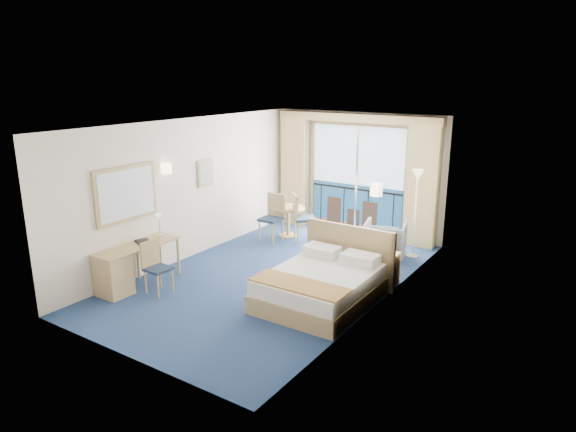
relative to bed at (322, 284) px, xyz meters
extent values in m
plane|color=navy|center=(-1.23, 0.44, -0.29)|extent=(6.50, 6.50, 0.00)
cube|color=beige|center=(-1.23, 3.70, 1.06)|extent=(4.00, 0.02, 2.70)
cube|color=beige|center=(-1.23, -2.82, 1.06)|extent=(4.00, 0.02, 2.70)
cube|color=beige|center=(-3.24, 0.44, 1.06)|extent=(0.02, 6.50, 2.70)
cube|color=beige|center=(0.78, 0.44, 1.06)|extent=(0.02, 6.50, 2.70)
cube|color=white|center=(-1.23, 0.44, 2.42)|extent=(4.00, 6.50, 0.02)
cube|color=navy|center=(-1.23, 3.66, 0.27)|extent=(2.20, 0.02, 1.08)
cube|color=#BDD5F9|center=(-1.23, 3.66, 1.47)|extent=(2.20, 0.02, 1.32)
cube|color=brown|center=(-1.23, 3.66, -0.19)|extent=(2.20, 0.02, 0.20)
cube|color=black|center=(-1.23, 3.66, 0.71)|extent=(2.20, 0.02, 0.04)
cube|color=tan|center=(-1.23, 3.65, 2.17)|extent=(2.36, 0.03, 0.12)
cube|color=tan|center=(-2.38, 3.65, 0.91)|extent=(0.06, 0.03, 2.40)
cube|color=tan|center=(-0.08, 3.65, 0.91)|extent=(0.06, 0.03, 2.40)
cube|color=silver|center=(-1.23, 3.65, 0.91)|extent=(0.05, 0.02, 2.40)
cube|color=#382519|center=(-0.88, 3.65, 0.11)|extent=(0.35, 0.02, 0.70)
cube|color=#382519|center=(-1.78, 3.65, 0.11)|extent=(0.35, 0.02, 0.70)
cube|color=#382519|center=(-1.28, 3.65, 0.01)|extent=(0.30, 0.02, 0.45)
cube|color=black|center=(-2.13, 3.66, 0.26)|extent=(0.02, 0.01, 0.90)
cube|color=black|center=(-1.53, 3.66, 0.26)|extent=(0.03, 0.01, 0.90)
cube|color=black|center=(-0.93, 3.66, 0.26)|extent=(0.03, 0.01, 0.90)
cube|color=black|center=(-0.33, 3.66, 0.26)|extent=(0.02, 0.01, 0.90)
cube|color=tan|center=(-2.78, 3.51, 0.98)|extent=(0.65, 0.22, 2.55)
cube|color=tan|center=(0.32, 3.51, 0.98)|extent=(0.65, 0.22, 2.55)
cube|color=tan|center=(-1.23, 3.54, 2.29)|extent=(3.80, 0.25, 0.18)
cube|color=tan|center=(-3.20, -1.06, 1.26)|extent=(0.04, 1.25, 0.95)
cube|color=#B1BBC4|center=(-3.18, -1.06, 1.26)|extent=(0.01, 1.12, 0.82)
cube|color=tan|center=(-3.20, 0.89, 1.31)|extent=(0.03, 0.42, 0.52)
cube|color=gray|center=(-3.18, 0.89, 1.31)|extent=(0.01, 0.34, 0.44)
cylinder|color=#FFEDB2|center=(-3.17, -0.16, 1.56)|extent=(0.18, 0.18, 0.18)
cylinder|color=#FFEDB2|center=(0.71, 0.29, 1.56)|extent=(0.18, 0.18, 0.18)
cube|color=tan|center=(0.00, -0.08, -0.15)|extent=(1.51, 1.88, 0.28)
cube|color=white|center=(0.00, -0.08, 0.11)|extent=(1.45, 1.83, 0.24)
cube|color=tan|center=(0.00, -0.69, 0.24)|extent=(1.49, 0.52, 0.03)
cube|color=white|center=(-0.36, 0.60, 0.31)|extent=(0.58, 0.38, 0.17)
cube|color=white|center=(0.36, 0.60, 0.31)|extent=(0.58, 0.38, 0.17)
cube|color=tan|center=(0.00, 0.91, 0.23)|extent=(1.65, 0.06, 1.04)
cube|color=tan|center=(0.54, 1.18, -0.01)|extent=(0.43, 0.41, 0.56)
cube|color=white|center=(0.49, 1.14, 0.32)|extent=(0.24, 0.21, 0.09)
imported|color=#4F5260|center=(0.01, 2.42, 0.07)|extent=(0.96, 0.97, 0.73)
cylinder|color=silver|center=(0.47, 2.77, -0.27)|extent=(0.24, 0.24, 0.03)
cylinder|color=silver|center=(0.47, 2.77, 0.53)|extent=(0.03, 0.03, 1.65)
cone|color=white|center=(0.47, 2.77, 1.36)|extent=(0.22, 0.22, 0.20)
cube|color=tan|center=(-2.96, -1.13, 0.40)|extent=(0.52, 1.51, 0.04)
cube|color=tan|center=(-2.96, -1.64, 0.04)|extent=(0.49, 0.45, 0.67)
cylinder|color=tan|center=(-3.19, -0.94, 0.04)|extent=(0.05, 0.05, 0.67)
cylinder|color=tan|center=(-2.73, -0.94, 0.04)|extent=(0.05, 0.05, 0.67)
cylinder|color=tan|center=(-3.19, -0.42, 0.04)|extent=(0.05, 0.05, 0.67)
cylinder|color=tan|center=(-2.73, -0.42, 0.04)|extent=(0.05, 0.05, 0.67)
cube|color=#1D2B43|center=(-2.41, -1.18, 0.13)|extent=(0.39, 0.39, 0.04)
cube|color=tan|center=(-2.58, -1.18, 0.36)|extent=(0.05, 0.37, 0.44)
cylinder|color=tan|center=(-2.26, -1.34, -0.09)|extent=(0.03, 0.03, 0.40)
cylinder|color=tan|center=(-2.25, -1.04, -0.09)|extent=(0.03, 0.03, 0.40)
cylinder|color=tan|center=(-2.57, -1.33, -0.09)|extent=(0.03, 0.03, 0.40)
cylinder|color=tan|center=(-2.55, -1.03, -0.09)|extent=(0.03, 0.03, 0.40)
cube|color=black|center=(-2.98, -0.96, 0.43)|extent=(0.36, 0.31, 0.03)
cylinder|color=silver|center=(-2.99, -0.58, 0.44)|extent=(0.11, 0.11, 0.02)
cylinder|color=silver|center=(-2.99, -0.58, 0.61)|extent=(0.01, 0.01, 0.35)
cone|color=white|center=(-2.99, -0.58, 0.79)|extent=(0.10, 0.10, 0.09)
cylinder|color=tan|center=(-2.34, 2.56, 0.36)|extent=(0.74, 0.74, 0.04)
cylinder|color=tan|center=(-2.34, 2.56, 0.03)|extent=(0.07, 0.07, 0.65)
cylinder|color=tan|center=(-2.34, 2.56, -0.28)|extent=(0.41, 0.41, 0.03)
cube|color=#1D2B43|center=(-1.86, 2.48, 0.21)|extent=(0.63, 0.63, 0.05)
cube|color=tan|center=(-2.01, 2.34, 0.48)|extent=(0.34, 0.35, 0.53)
cylinder|color=tan|center=(-1.61, 2.48, -0.05)|extent=(0.04, 0.04, 0.48)
cylinder|color=tan|center=(-1.85, 2.74, -0.05)|extent=(0.04, 0.04, 0.48)
cylinder|color=tan|center=(-1.87, 2.23, -0.05)|extent=(0.04, 0.04, 0.48)
cylinder|color=tan|center=(-2.11, 2.49, -0.05)|extent=(0.04, 0.04, 0.48)
cube|color=#1D2B43|center=(-2.44, 2.05, 0.20)|extent=(0.44, 0.44, 0.05)
cube|color=tan|center=(-2.44, 2.26, 0.47)|extent=(0.44, 0.05, 0.52)
cylinder|color=tan|center=(-2.62, 1.87, -0.06)|extent=(0.04, 0.04, 0.47)
cylinder|color=tan|center=(-2.26, 1.87, -0.06)|extent=(0.04, 0.04, 0.47)
cylinder|color=tan|center=(-2.62, 2.22, -0.06)|extent=(0.04, 0.04, 0.47)
cylinder|color=tan|center=(-2.26, 2.23, -0.06)|extent=(0.04, 0.04, 0.47)
camera|label=1|loc=(3.68, -6.55, 3.19)|focal=32.00mm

